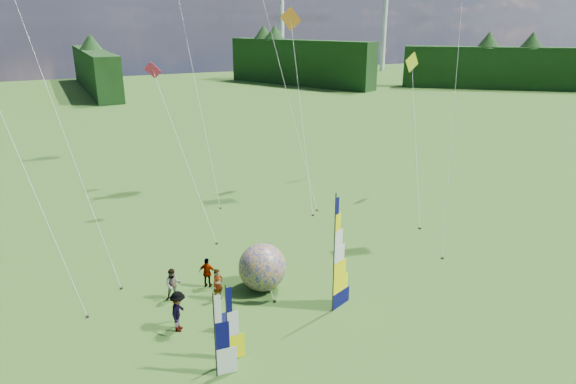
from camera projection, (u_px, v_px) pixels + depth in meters
name	position (u px, v px, depth m)	size (l,w,h in m)	color
ground	(352.00, 343.00, 21.16)	(220.00, 220.00, 0.00)	#3E6C28
treeline_ring	(356.00, 255.00, 19.87)	(210.00, 210.00, 8.00)	#1A3F19
turbine_left	(385.00, 8.00, 126.24)	(8.00, 1.20, 30.00)	silver
turbine_right	(281.00, 8.00, 121.83)	(8.00, 1.20, 30.00)	silver
feather_banner_main	(334.00, 257.00, 22.53)	(1.47, 0.10, 5.50)	#080748
side_banner_left	(227.00, 325.00, 19.52)	(0.90, 0.10, 3.22)	#FFF402
side_banner_far	(215.00, 337.00, 18.63)	(1.00, 0.10, 3.40)	white
bol_inflatable	(262.00, 267.00, 25.01)	(2.35, 2.35, 2.35)	navy
spectator_a	(218.00, 284.00, 24.19)	(0.57, 0.37, 1.57)	#66594C
spectator_b	(173.00, 285.00, 24.15)	(0.77, 0.38, 1.59)	#66594C
spectator_c	(178.00, 311.00, 21.74)	(1.18, 0.44, 1.82)	#66594C
spectator_d	(207.00, 273.00, 25.32)	(0.91, 0.37, 1.55)	#66594C
camp_chair	(228.00, 325.00, 21.58)	(0.54, 0.54, 0.93)	#11164C
kite_whale	(275.00, 35.00, 37.25)	(3.55, 15.79, 23.03)	black
kite_rainbow_delta	(57.00, 100.00, 25.39)	(8.14, 13.33, 17.70)	#FF3464
kite_parafoil	(457.00, 74.00, 28.78)	(9.10, 9.97, 19.41)	#B8340E
small_kite_red	(182.00, 145.00, 32.09)	(3.10, 10.42, 10.38)	#EC2951
small_kite_orange	(301.00, 101.00, 36.89)	(5.75, 12.03, 14.15)	orange
small_kite_yellow	(416.00, 130.00, 34.94)	(7.09, 10.11, 10.92)	#F2FF24
small_kite_pink	(24.00, 162.00, 22.32)	(5.19, 7.26, 13.53)	#FB3583
small_kite_green	(195.00, 76.00, 37.91)	(2.85, 13.04, 17.29)	green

